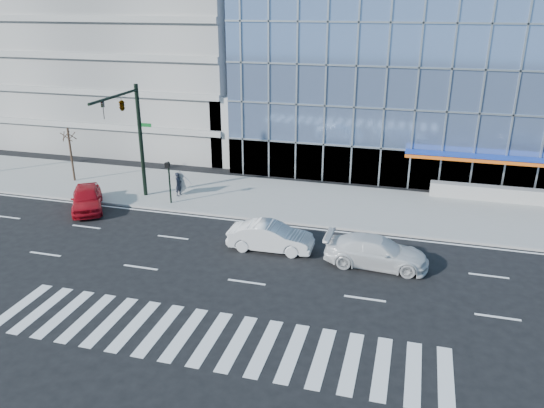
{
  "coord_description": "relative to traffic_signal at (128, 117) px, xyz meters",
  "views": [
    {
      "loc": [
        7.58,
        -26.58,
        13.49
      ],
      "look_at": [
        -0.59,
        3.0,
        1.61
      ],
      "focal_mm": 35.0,
      "sensor_mm": 36.0,
      "label": 1
    }
  ],
  "objects": [
    {
      "name": "tilted_panel",
      "position": [
        2.4,
        2.18,
        -5.1
      ],
      "size": [
        1.84,
        0.13,
        1.84
      ],
      "primitive_type": "cube",
      "rotation": [
        0.0,
        0.81,
        0.04
      ],
      "color": "#979797",
      "rests_on": "sidewalk"
    },
    {
      "name": "parking_garage",
      "position": [
        -9.0,
        21.43,
        3.84
      ],
      "size": [
        24.0,
        24.0,
        20.0
      ],
      "primitive_type": "cube",
      "color": "gray",
      "rests_on": "ground"
    },
    {
      "name": "traffic_signal",
      "position": [
        0.0,
        0.0,
        0.0
      ],
      "size": [
        1.14,
        5.74,
        8.0
      ],
      "color": "black",
      "rests_on": "sidewalk"
    },
    {
      "name": "ramp_block",
      "position": [
        5.0,
        13.43,
        -3.16
      ],
      "size": [
        6.0,
        8.0,
        6.0
      ],
      "primitive_type": "cube",
      "color": "gray",
      "rests_on": "ground"
    },
    {
      "name": "ground",
      "position": [
        11.0,
        -4.57,
        -6.16
      ],
      "size": [
        160.0,
        160.0,
        0.0
      ],
      "primitive_type": "plane",
      "color": "black",
      "rests_on": "ground"
    },
    {
      "name": "red_sedan",
      "position": [
        -2.61,
        -1.93,
        -5.34
      ],
      "size": [
        4.23,
        5.14,
        1.65
      ],
      "primitive_type": "imported",
      "rotation": [
        0.0,
        0.0,
        0.56
      ],
      "color": "#AB0D17",
      "rests_on": "ground"
    },
    {
      "name": "street_tree_near",
      "position": [
        -7.0,
        2.93,
        -2.39
      ],
      "size": [
        1.1,
        1.1,
        4.23
      ],
      "color": "#332319",
      "rests_on": "sidewalk"
    },
    {
      "name": "white_suv",
      "position": [
        17.16,
        -4.94,
        -5.36
      ],
      "size": [
        5.62,
        2.4,
        1.61
      ],
      "primitive_type": "imported",
      "rotation": [
        0.0,
        0.0,
        1.55
      ],
      "color": "silver",
      "rests_on": "ground"
    },
    {
      "name": "ped_signal_post",
      "position": [
        2.5,
        0.37,
        -4.02
      ],
      "size": [
        0.3,
        0.33,
        3.0
      ],
      "color": "black",
      "rests_on": "sidewalk"
    },
    {
      "name": "theatre_building",
      "position": [
        25.0,
        21.43,
        1.34
      ],
      "size": [
        42.0,
        26.0,
        15.0
      ],
      "primitive_type": "cube",
      "color": "#708BBA",
      "rests_on": "ground"
    },
    {
      "name": "white_sedan",
      "position": [
        11.16,
        -4.58,
        -5.36
      ],
      "size": [
        4.92,
        1.8,
        1.61
      ],
      "primitive_type": "imported",
      "rotation": [
        0.0,
        0.0,
        1.59
      ],
      "color": "silver",
      "rests_on": "ground"
    },
    {
      "name": "sidewalk",
      "position": [
        11.0,
        3.43,
        -6.09
      ],
      "size": [
        120.0,
        8.0,
        0.15
      ],
      "primitive_type": "cube",
      "color": "gray",
      "rests_on": "ground"
    },
    {
      "name": "pedestrian",
      "position": [
        2.4,
        1.97,
        -5.15
      ],
      "size": [
        0.49,
        0.68,
        1.74
      ],
      "primitive_type": "imported",
      "rotation": [
        0.0,
        0.0,
        1.45
      ],
      "color": "black",
      "rests_on": "sidewalk"
    }
  ]
}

